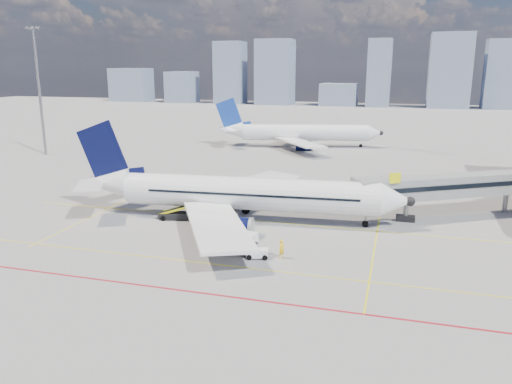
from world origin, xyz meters
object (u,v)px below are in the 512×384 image
at_px(main_aircraft, 235,193).
at_px(baggage_tug, 256,251).
at_px(second_aircraft, 298,133).
at_px(cargo_dolly, 238,241).
at_px(ramp_worker, 282,249).
at_px(belt_loader, 179,214).

bearing_deg(main_aircraft, baggage_tug, -67.38).
distance_m(main_aircraft, baggage_tug, 12.98).
distance_m(second_aircraft, cargo_dolly, 67.47).
bearing_deg(cargo_dolly, ramp_worker, 9.45).
xyz_separation_m(cargo_dolly, ramp_worker, (4.48, -0.22, -0.25)).
bearing_deg(baggage_tug, ramp_worker, 2.91).
xyz_separation_m(main_aircraft, cargo_dolly, (3.75, -10.43, -2.03)).
xyz_separation_m(second_aircraft, belt_loader, (-2.66, -58.44, -2.57)).
bearing_deg(baggage_tug, second_aircraft, 85.64).
distance_m(main_aircraft, ramp_worker, 13.65).
height_order(belt_loader, ramp_worker, belt_loader).
bearing_deg(second_aircraft, baggage_tug, -94.84).
distance_m(baggage_tug, cargo_dolly, 2.34).
relative_size(main_aircraft, ramp_worker, 21.57).
bearing_deg(second_aircraft, cargo_dolly, -96.51).
relative_size(main_aircraft, belt_loader, 6.44).
height_order(second_aircraft, belt_loader, second_aircraft).
distance_m(second_aircraft, belt_loader, 58.55).
bearing_deg(belt_loader, second_aircraft, 74.47).
height_order(baggage_tug, ramp_worker, ramp_worker).
relative_size(baggage_tug, ramp_worker, 1.21).
distance_m(second_aircraft, baggage_tug, 68.62).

